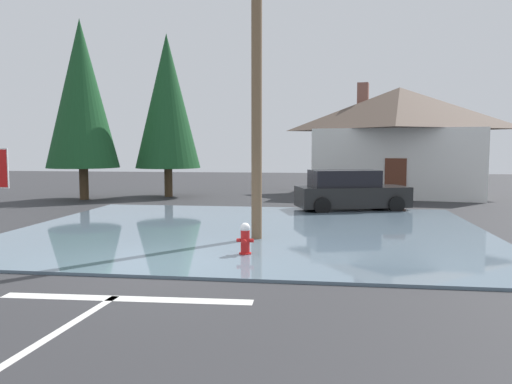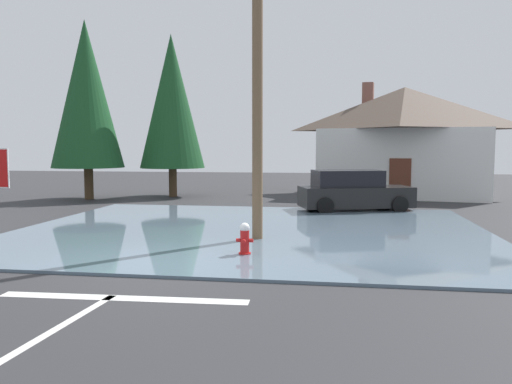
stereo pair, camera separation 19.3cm
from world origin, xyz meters
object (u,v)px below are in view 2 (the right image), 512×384
object	(u,v)px
pine_tree_tall_left	(86,94)
pine_tree_mid_left	(172,102)
parked_car	(353,192)
fire_hydrant	(245,240)
utility_pole	(257,74)
house	(404,139)

from	to	relation	value
pine_tree_tall_left	pine_tree_mid_left	size ratio (longest dim) A/B	1.05
parked_car	pine_tree_tall_left	distance (m)	13.53
parked_car	pine_tree_tall_left	size ratio (longest dim) A/B	0.54
fire_hydrant	parked_car	bearing A→B (deg)	72.82
fire_hydrant	pine_tree_tall_left	size ratio (longest dim) A/B	0.09
fire_hydrant	pine_tree_tall_left	xyz separation A→B (m)	(-9.77, 11.72, 4.66)
pine_tree_mid_left	fire_hydrant	bearing A→B (deg)	-65.73
fire_hydrant	utility_pole	size ratio (longest dim) A/B	0.09
house	pine_tree_tall_left	size ratio (longest dim) A/B	1.14
fire_hydrant	pine_tree_mid_left	xyz separation A→B (m)	(-6.15, 13.65, 4.43)
parked_car	pine_tree_tall_left	bearing A→B (deg)	167.61
fire_hydrant	house	world-z (taller)	house
house	pine_tree_tall_left	xyz separation A→B (m)	(-15.41, -4.87, 2.10)
parked_car	pine_tree_mid_left	xyz separation A→B (m)	(-8.93, 4.68, 4.05)
utility_pole	pine_tree_mid_left	distance (m)	13.17
fire_hydrant	parked_car	world-z (taller)	parked_car
utility_pole	pine_tree_tall_left	world-z (taller)	pine_tree_tall_left
utility_pole	pine_tree_mid_left	xyz separation A→B (m)	(-6.15, 11.64, 0.38)
fire_hydrant	house	size ratio (longest dim) A/B	0.08
parked_car	pine_tree_tall_left	world-z (taller)	pine_tree_tall_left
fire_hydrant	pine_tree_tall_left	world-z (taller)	pine_tree_tall_left
fire_hydrant	pine_tree_mid_left	distance (m)	15.61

